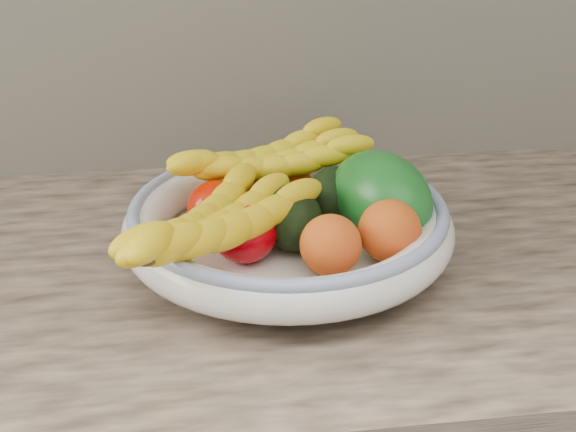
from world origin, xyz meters
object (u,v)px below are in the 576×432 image
Objects in this scene: fruit_bowl at (288,225)px; green_mango at (381,197)px; banana_bunch_front at (214,231)px; banana_bunch_back at (267,166)px.

green_mango is (0.11, 0.00, 0.03)m from fruit_bowl.
green_mango is 0.50× the size of banana_bunch_front.
green_mango is 0.22m from banana_bunch_front.
green_mango reaches higher than fruit_bowl.
banana_bunch_back reaches higher than banana_bunch_front.
fruit_bowl is 0.10m from banana_bunch_back.
green_mango is at bearing -53.24° from banana_bunch_back.
banana_bunch_front reaches higher than fruit_bowl.
banana_bunch_front is at bearing -133.94° from banana_bunch_back.
banana_bunch_front is (-0.08, -0.16, -0.01)m from banana_bunch_back.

